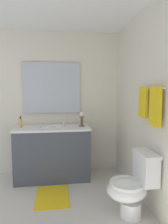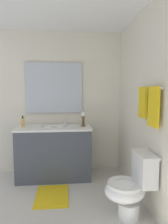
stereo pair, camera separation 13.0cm
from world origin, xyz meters
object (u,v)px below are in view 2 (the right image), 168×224
object	(u,v)px
soap_bottle	(23,122)
towel_bar	(150,88)
mirror	(54,88)
candle_holder_tall	(83,119)
toilet	(131,187)
towel_near_vanity	(143,102)
towel_center	(154,107)
bath_mat	(52,196)
sink_basin	(54,129)
vanity_cabinet	(54,152)

from	to	relation	value
soap_bottle	towel_bar	distance (m)	2.06
mirror	candle_holder_tall	size ratio (longest dim) A/B	4.10
toilet	candle_holder_tall	bearing A→B (deg)	-160.32
towel_near_vanity	towel_bar	bearing A→B (deg)	6.85
towel_center	bath_mat	bearing A→B (deg)	-118.67
sink_basin	towel_center	world-z (taller)	towel_center
vanity_cabinet	toilet	distance (m)	1.49
towel_bar	towel_near_vanity	xyz separation A→B (m)	(-0.15, -0.02, -0.17)
mirror	vanity_cabinet	bearing A→B (deg)	-0.01
towel_bar	bath_mat	distance (m)	1.90
mirror	bath_mat	size ratio (longest dim) A/B	1.63
bath_mat	toilet	bearing A→B (deg)	59.11
mirror	soap_bottle	bearing A→B (deg)	-64.85
towel_center	soap_bottle	bearing A→B (deg)	-128.33
bath_mat	towel_bar	bearing A→B (deg)	67.90
soap_bottle	towel_center	size ratio (longest dim) A/B	0.42
mirror	soap_bottle	xyz separation A→B (m)	(0.24, -0.50, -0.56)
sink_basin	towel_center	size ratio (longest dim) A/B	0.94
vanity_cabinet	sink_basin	distance (m)	0.39
towel_center	toilet	bearing A→B (deg)	-107.55
towel_center	vanity_cabinet	bearing A→B (deg)	-137.89
mirror	towel_center	size ratio (longest dim) A/B	2.28
soap_bottle	candle_holder_tall	bearing A→B (deg)	88.56
toilet	towel_bar	xyz separation A→B (m)	(-0.09, 0.22, 1.10)
sink_basin	towel_near_vanity	size ratio (longest dim) A/B	1.08
bath_mat	mirror	bearing A→B (deg)	-180.00
towel_near_vanity	bath_mat	bearing A→B (deg)	-105.56
mirror	soap_bottle	size ratio (longest dim) A/B	5.42
mirror	candle_holder_tall	world-z (taller)	mirror
candle_holder_tall	vanity_cabinet	bearing A→B (deg)	-87.73
vanity_cabinet	towel_bar	bearing A→B (deg)	46.27
mirror	towel_bar	distance (m)	1.78
candle_holder_tall	bath_mat	size ratio (longest dim) A/B	0.40
towel_bar	sink_basin	bearing A→B (deg)	-133.76
vanity_cabinet	soap_bottle	world-z (taller)	soap_bottle
mirror	towel_bar	bearing A→B (deg)	39.72
soap_bottle	towel_center	world-z (taller)	towel_center
sink_basin	mirror	bearing A→B (deg)	-179.80
vanity_cabinet	toilet	bearing A→B (deg)	37.93
vanity_cabinet	mirror	xyz separation A→B (m)	(-0.28, 0.00, 1.06)
candle_holder_tall	soap_bottle	distance (m)	0.99
sink_basin	soap_bottle	size ratio (longest dim) A/B	2.23
toilet	sink_basin	bearing A→B (deg)	-142.10
sink_basin	bath_mat	size ratio (longest dim) A/B	0.67
mirror	towel_bar	world-z (taller)	mirror
sink_basin	towel_center	xyz separation A→B (m)	(1.24, 1.12, 0.45)
toilet	bath_mat	bearing A→B (deg)	-120.89
vanity_cabinet	sink_basin	bearing A→B (deg)	90.00
vanity_cabinet	towel_near_vanity	distance (m)	1.70
toilet	bath_mat	world-z (taller)	toilet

